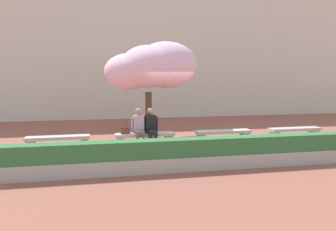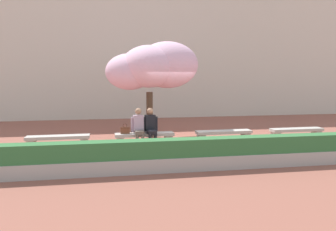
{
  "view_description": "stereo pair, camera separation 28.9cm",
  "coord_description": "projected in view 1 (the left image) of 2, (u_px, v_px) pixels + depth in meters",
  "views": [
    {
      "loc": [
        -2.79,
        -10.77,
        2.39
      ],
      "look_at": [
        -0.56,
        0.2,
        1.0
      ],
      "focal_mm": 35.0,
      "sensor_mm": 36.0,
      "label": 1
    },
    {
      "loc": [
        -2.51,
        -10.82,
        2.39
      ],
      "look_at": [
        -0.56,
        0.2,
        1.0
      ],
      "focal_mm": 35.0,
      "sensor_mm": 36.0,
      "label": 2
    }
  ],
  "objects": [
    {
      "name": "person_seated_right",
      "position": [
        151.0,
        126.0,
        10.94
      ],
      "size": [
        0.51,
        0.7,
        1.29
      ],
      "color": "black",
      "rests_on": "ground"
    },
    {
      "name": "person_seated_left",
      "position": [
        139.0,
        126.0,
        10.86
      ],
      "size": [
        0.51,
        0.69,
        1.29
      ],
      "color": "black",
      "rests_on": "ground"
    },
    {
      "name": "stone_bench_near_east",
      "position": [
        295.0,
        132.0,
        12.11
      ],
      "size": [
        1.99,
        0.45,
        0.45
      ],
      "color": "#ADA89E",
      "rests_on": "ground"
    },
    {
      "name": "stone_bench_west_end",
      "position": [
        58.0,
        141.0,
        10.45
      ],
      "size": [
        1.99,
        0.45,
        0.45
      ],
      "color": "#ADA89E",
      "rests_on": "ground"
    },
    {
      "name": "planter_hedge_foreground",
      "position": [
        214.0,
        153.0,
        8.4
      ],
      "size": [
        14.49,
        0.5,
        0.8
      ],
      "color": "#ADA89E",
      "rests_on": "ground"
    },
    {
      "name": "ground_plane",
      "position": [
        185.0,
        144.0,
        11.32
      ],
      "size": [
        100.0,
        100.0,
        0.0
      ],
      "primitive_type": "plane",
      "color": "#8E5142"
    },
    {
      "name": "stone_bench_near_west",
      "position": [
        145.0,
        137.0,
        11.0
      ],
      "size": [
        1.99,
        0.45,
        0.45
      ],
      "color": "#ADA89E",
      "rests_on": "ground"
    },
    {
      "name": "cherry_tree_main",
      "position": [
        152.0,
        67.0,
        12.51
      ],
      "size": [
        3.57,
        2.42,
        3.67
      ],
      "color": "#473323",
      "rests_on": "ground"
    },
    {
      "name": "stone_bench_center",
      "position": [
        223.0,
        134.0,
        11.56
      ],
      "size": [
        1.99,
        0.45,
        0.45
      ],
      "color": "#ADA89E",
      "rests_on": "ground"
    },
    {
      "name": "handbag",
      "position": [
        125.0,
        130.0,
        10.84
      ],
      "size": [
        0.3,
        0.15,
        0.34
      ],
      "color": "brown",
      "rests_on": "stone_bench_near_west"
    },
    {
      "name": "building_facade",
      "position": [
        147.0,
        45.0,
        19.71
      ],
      "size": [
        28.0,
        4.0,
        8.31
      ],
      "primitive_type": "cube",
      "color": "beige",
      "rests_on": "ground"
    }
  ]
}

